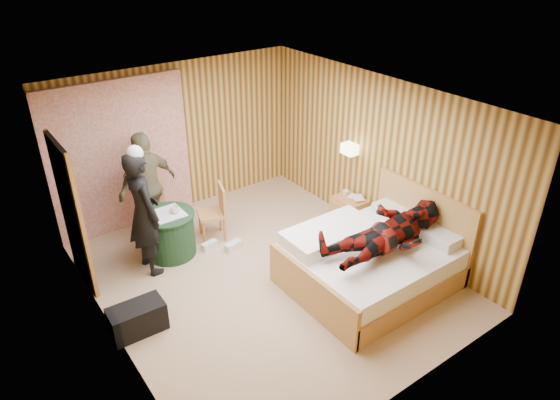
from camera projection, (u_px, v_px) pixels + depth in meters
floor at (265, 275)px, 7.01m from camera, size 4.20×5.00×0.01m
ceiling at (261, 103)px, 5.82m from camera, size 4.20×5.00×0.01m
wall_back at (178, 139)px, 8.20m from camera, size 4.20×0.02×2.50m
wall_left at (101, 251)px, 5.34m from camera, size 0.02×5.00×2.50m
wall_right at (379, 159)px, 7.50m from camera, size 0.02×5.00×2.50m
curtain at (121, 157)px, 7.66m from camera, size 2.20×0.08×2.40m
doorway at (72, 215)px, 6.46m from camera, size 0.06×0.90×2.05m
wall_lamp at (350, 149)px, 7.70m from camera, size 0.26×0.24×0.16m
bed at (372, 260)px, 6.75m from camera, size 2.16×1.70×1.17m
nightstand at (350, 212)px, 8.07m from camera, size 0.38×0.52×0.50m
round_table at (170, 234)px, 7.33m from camera, size 0.78×0.78×0.69m
chair_far at (153, 205)px, 7.69m from camera, size 0.51×0.51×0.93m
chair_near at (216, 208)px, 7.66m from camera, size 0.51×0.51×0.89m
duffel_bag at (137, 319)px, 5.96m from camera, size 0.66×0.37×0.37m
sneaker_left at (233, 246)px, 7.55m from camera, size 0.30×0.16×0.12m
sneaker_right at (210, 245)px, 7.58m from camera, size 0.27×0.14×0.11m
woman_standing at (144, 213)px, 6.74m from camera, size 0.46×0.68×1.81m
man_at_table at (148, 186)px, 7.55m from camera, size 1.09×0.67×1.72m
man_on_bed at (391, 224)px, 6.28m from camera, size 0.86×0.67×1.77m
book_lower at (353, 199)px, 7.91m from camera, size 0.24×0.27×0.02m
book_upper at (353, 198)px, 7.90m from camera, size 0.25×0.28×0.02m
cup_nightstand at (345, 193)px, 8.03m from camera, size 0.11×0.11×0.09m
cup_table at (175, 210)px, 7.16m from camera, size 0.14×0.14×0.10m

